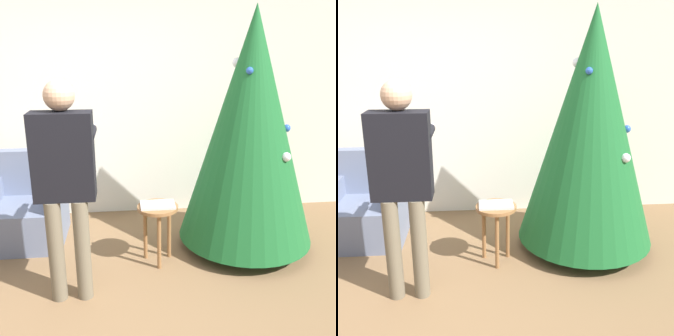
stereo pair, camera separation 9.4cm
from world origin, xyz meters
TOP-DOWN VIEW (x-y plane):
  - wall_back at (0.00, 2.23)m, footprint 8.00×0.06m
  - christmas_tree at (1.38, 1.23)m, footprint 1.27×1.27m
  - armchair at (-0.77, 1.60)m, footprint 0.75×0.74m
  - person_standing at (-0.21, 0.59)m, footprint 0.45×0.57m
  - side_stool at (0.51, 1.01)m, footprint 0.36×0.36m
  - laptop at (0.51, 1.01)m, footprint 0.30×0.20m

SIDE VIEW (x-z plane):
  - armchair at x=-0.77m, z-range -0.13..0.75m
  - side_stool at x=0.51m, z-range 0.17..0.71m
  - laptop at x=0.51m, z-range 0.55..0.57m
  - person_standing at x=-0.21m, z-range 0.17..1.85m
  - christmas_tree at x=1.38m, z-range 0.05..2.31m
  - wall_back at x=0.00m, z-range 0.00..2.70m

